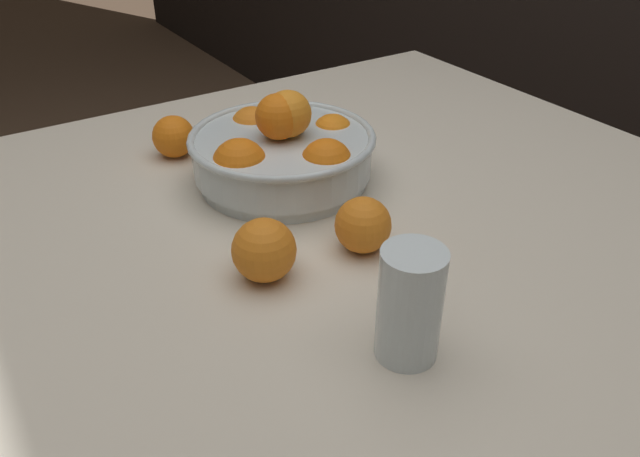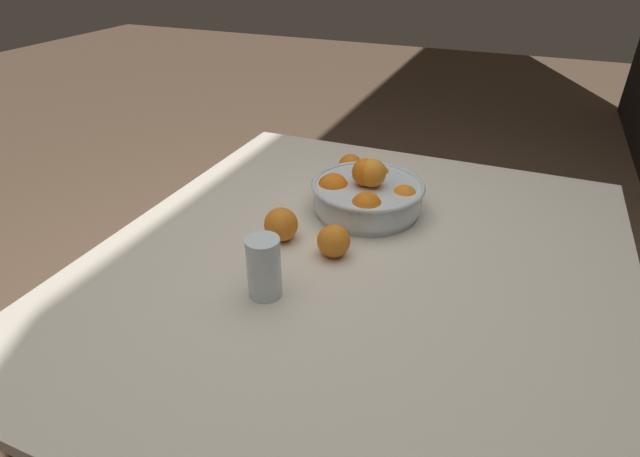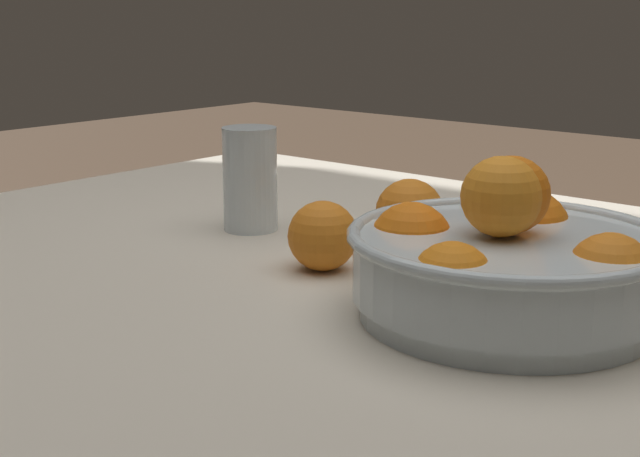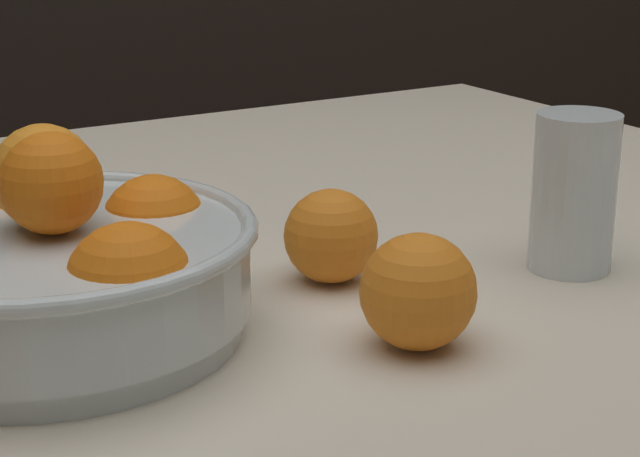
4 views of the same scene
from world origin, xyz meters
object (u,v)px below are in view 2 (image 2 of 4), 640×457
orange_loose_near_bowl (281,225)px  orange_loose_front (334,241)px  fruit_bowl (367,194)px  orange_loose_aside (350,166)px  juice_glass (264,270)px

orange_loose_near_bowl → orange_loose_front: (0.02, 0.14, -0.00)m
orange_loose_front → orange_loose_near_bowl: bearing=-96.3°
fruit_bowl → orange_loose_near_bowl: fruit_bowl is taller
fruit_bowl → orange_loose_front: bearing=-1.7°
orange_loose_near_bowl → orange_loose_aside: 0.38m
orange_loose_aside → orange_loose_front: bearing=14.3°
juice_glass → orange_loose_aside: bearing=-177.3°
orange_loose_near_bowl → orange_loose_front: orange_loose_near_bowl is taller
fruit_bowl → orange_loose_near_bowl: size_ratio=3.60×
fruit_bowl → orange_loose_front: (0.22, -0.01, -0.01)m
fruit_bowl → juice_glass: size_ratio=2.23×
orange_loose_near_bowl → orange_loose_aside: orange_loose_near_bowl is taller
juice_glass → orange_loose_near_bowl: juice_glass is taller
juice_glass → orange_loose_near_bowl: 0.21m
orange_loose_front → fruit_bowl: bearing=178.3°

